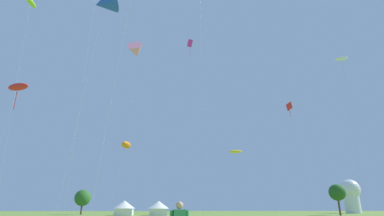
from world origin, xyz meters
TOP-DOWN VIEW (x-y plane):
  - kite_magenta_box at (1.69, 55.71)m, footprint 1.28×2.78m
  - kite_yellow_parafoil at (10.15, 51.21)m, footprint 3.51×1.66m
  - kite_blue_delta at (-10.14, 22.77)m, footprint 3.41×3.02m
  - kite_pink_delta at (-9.69, 48.50)m, footprint 3.53×4.14m
  - kite_white_parafoil at (24.84, 36.39)m, footprint 2.38×2.08m
  - kite_red_parafoil at (-24.20, 36.37)m, footprint 3.81×2.75m
  - kite_lime_parafoil at (-28.27, 42.62)m, footprint 3.07×3.85m
  - kite_red_diamond at (19.01, 44.82)m, footprint 2.32×1.25m
  - kite_orange_parafoil at (-9.71, 44.67)m, footprint 2.89×4.09m
  - festival_tent_left at (-12.47, 70.04)m, footprint 5.13×5.13m
  - festival_tent_right at (-4.49, 70.04)m, footprint 5.05×5.05m
  - observatory_dome at (58.44, 92.43)m, footprint 6.40×6.40m
  - tree_distant_left at (37.64, 65.13)m, footprint 3.81×3.81m
  - tree_distant_right at (-25.03, 81.12)m, footprint 4.24×4.24m

SIDE VIEW (x-z plane):
  - festival_tent_right at x=-4.49m, z-range 0.18..3.46m
  - festival_tent_left at x=-12.47m, z-range 0.18..3.51m
  - tree_distant_right at x=-25.03m, z-range 1.05..7.43m
  - tree_distant_left at x=37.64m, z-range 1.58..8.64m
  - observatory_dome at x=58.44m, z-range 0.61..11.41m
  - kite_orange_parafoil at x=-9.71m, z-range 5.38..17.48m
  - kite_yellow_parafoil at x=10.15m, z-range 5.74..17.99m
  - kite_red_parafoil at x=-24.20m, z-range 8.57..26.89m
  - kite_red_diamond at x=19.01m, z-range 8.64..28.67m
  - kite_blue_delta at x=-10.14m, z-range 10.33..34.08m
  - kite_white_parafoil at x=24.84m, z-range 12.03..37.01m
  - kite_pink_delta at x=-9.69m, z-range 14.63..47.76m
  - kite_lime_parafoil at x=-28.27m, z-range 18.08..55.34m
  - kite_magenta_box at x=1.69m, z-range 18.33..57.21m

